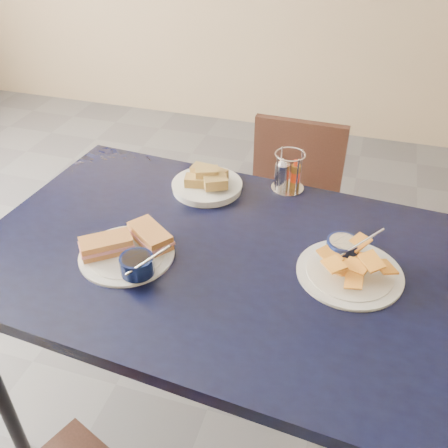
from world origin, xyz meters
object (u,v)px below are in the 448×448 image
(dining_table, at_px, (210,266))
(chair_far, at_px, (290,204))
(condiment_caddy, at_px, (287,174))
(bread_basket, at_px, (207,183))
(plantain_plate, at_px, (348,264))
(sandwich_plate, at_px, (130,249))

(dining_table, distance_m, chair_far, 0.77)
(dining_table, relative_size, condiment_caddy, 10.22)
(bread_basket, bearing_deg, plantain_plate, -29.16)
(plantain_plate, relative_size, bread_basket, 1.22)
(bread_basket, bearing_deg, chair_far, 62.18)
(dining_table, distance_m, sandwich_plate, 0.24)
(condiment_caddy, bearing_deg, chair_far, 94.97)
(chair_far, xyz_separation_m, plantain_plate, (0.27, -0.70, 0.31))
(chair_far, height_order, bread_basket, bread_basket)
(dining_table, xyz_separation_m, chair_far, (0.11, 0.73, -0.23))
(chair_far, distance_m, bread_basket, 0.57)
(sandwich_plate, bearing_deg, plantain_plate, 12.09)
(dining_table, distance_m, bread_basket, 0.34)
(dining_table, distance_m, condiment_caddy, 0.43)
(condiment_caddy, bearing_deg, bread_basket, -161.51)
(plantain_plate, distance_m, bread_basket, 0.57)
(sandwich_plate, bearing_deg, bread_basket, 77.13)
(plantain_plate, xyz_separation_m, bread_basket, (-0.49, 0.28, 0.01))
(sandwich_plate, height_order, plantain_plate, same)
(chair_far, distance_m, plantain_plate, 0.81)
(chair_far, bearing_deg, plantain_plate, -68.89)
(dining_table, relative_size, plantain_plate, 4.90)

